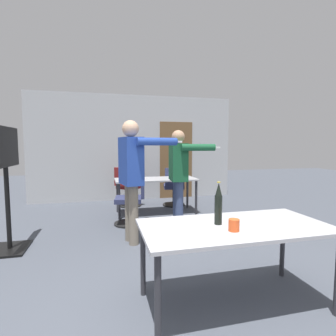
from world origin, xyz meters
The scene contains 11 objects.
back_wall centered at (0.03, 5.38, 1.35)m, with size 5.27×0.12×2.72m.
conference_table_near centered at (0.30, 0.54, 0.67)m, with size 1.66×0.82×0.74m.
conference_table_far centered at (0.24, 3.82, 0.66)m, with size 1.69×0.70×0.74m.
tv_screen centered at (-2.09, 2.39, 1.04)m, with size 0.44×1.02×1.68m.
person_far_watching centered at (-0.42, 2.29, 1.08)m, with size 0.90×0.65×1.79m.
person_left_plaid centered at (0.46, 2.86, 1.01)m, with size 0.77×0.75×1.69m.
office_chair_near_pushed centered at (-0.28, 4.56, 0.43)m, with size 0.69×0.68×0.92m.
office_chair_mid_tucked centered at (-0.32, 3.17, 0.43)m, with size 0.58×0.52×0.92m.
office_chair_far_right centered at (0.78, 4.35, 0.43)m, with size 0.54×0.59×0.92m.
beer_bottle centered at (0.16, 0.60, 0.91)m, with size 0.07×0.07×0.38m.
drink_cup centered at (0.21, 0.40, 0.78)m, with size 0.09×0.09×0.10m.
Camera 1 is at (-0.82, -1.50, 1.44)m, focal length 28.00 mm.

